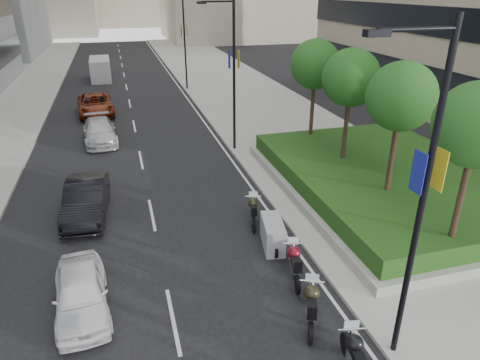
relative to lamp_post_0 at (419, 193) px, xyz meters
name	(u,v)px	position (x,y,z in m)	size (l,w,h in m)	color
sidewalk_right	(250,100)	(4.86, 29.00, -4.99)	(10.00, 100.00, 0.15)	#9E9B93
lane_edge	(192,105)	(-0.44, 29.00, -5.06)	(0.12, 100.00, 0.01)	silver
lane_centre	(131,109)	(-5.64, 29.00, -5.06)	(0.12, 100.00, 0.01)	silver
planter	(387,187)	(5.86, 9.00, -4.72)	(10.00, 14.00, 0.40)	#9C9B91
hedge	(389,176)	(5.86, 9.00, -4.12)	(9.40, 13.40, 0.80)	#133E11
tree_0	(478,126)	(4.36, 3.00, 0.36)	(2.80, 2.80, 6.30)	#332319
tree_1	(401,97)	(4.36, 7.00, 0.36)	(2.80, 2.80, 6.30)	#332319
tree_2	(351,78)	(4.36, 11.00, 0.36)	(2.80, 2.80, 6.30)	#332319
tree_3	(315,65)	(4.36, 15.00, 0.36)	(2.80, 2.80, 6.30)	#332319
lamp_post_0	(419,193)	(0.00, 0.00, 0.00)	(2.34, 0.45, 9.00)	black
lamp_post_1	(231,69)	(0.00, 17.00, 0.00)	(2.34, 0.45, 9.00)	black
lamp_post_2	(183,37)	(0.00, 35.00, 0.00)	(2.34, 0.45, 9.00)	black
motorcycle_2	(356,359)	(-1.30, -0.40, -4.45)	(0.77, 2.28, 1.15)	black
motorcycle_3	(311,305)	(-1.57, 1.80, -4.46)	(1.12, 2.14, 1.14)	black
motorcycle_4	(294,263)	(-1.21, 3.99, -4.47)	(0.84, 2.19, 1.11)	black
motorcycle_5	(273,234)	(-1.27, 6.05, -4.50)	(1.08, 1.96, 1.13)	black
motorcycle_6	(253,211)	(-1.42, 8.09, -4.50)	(0.82, 2.06, 1.05)	black
car_a	(81,293)	(-8.32, 4.25, -4.38)	(1.61, 4.01, 1.37)	white
car_b	(86,199)	(-8.41, 10.78, -4.27)	(1.68, 4.83, 1.59)	black
car_c	(100,131)	(-7.97, 21.09, -4.35)	(2.01, 4.95, 1.44)	#B6B6B8
car_d	(95,104)	(-8.40, 28.16, -4.27)	(2.65, 5.75, 1.60)	maroon
delivery_van	(101,70)	(-8.11, 42.42, -4.00)	(2.16, 5.49, 2.29)	silver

